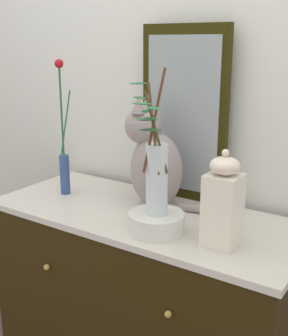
{
  "coord_description": "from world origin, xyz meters",
  "views": [
    {
      "loc": [
        0.89,
        -1.33,
        1.55
      ],
      "look_at": [
        0.0,
        0.0,
        1.08
      ],
      "focal_mm": 47.08,
      "sensor_mm": 36.0,
      "label": 1
    }
  ],
  "objects_px": {
    "mirror_leaning": "(184,115)",
    "jar_lidded_porcelain": "(223,203)",
    "vase_glass_clear": "(156,172)",
    "vase_slim_green": "(64,157)",
    "sideboard": "(144,313)",
    "cat_sitting": "(154,160)",
    "bowl_porcelain": "(157,222)"
  },
  "relations": [
    {
      "from": "sideboard",
      "to": "vase_glass_clear",
      "type": "relative_size",
      "value": 2.52
    },
    {
      "from": "bowl_porcelain",
      "to": "vase_glass_clear",
      "type": "height_order",
      "value": "vase_glass_clear"
    },
    {
      "from": "sideboard",
      "to": "cat_sitting",
      "type": "distance_m",
      "value": 0.65
    },
    {
      "from": "jar_lidded_porcelain",
      "to": "vase_slim_green",
      "type": "bearing_deg",
      "value": 173.52
    },
    {
      "from": "vase_slim_green",
      "to": "vase_glass_clear",
      "type": "height_order",
      "value": "vase_slim_green"
    },
    {
      "from": "mirror_leaning",
      "to": "vase_glass_clear",
      "type": "bearing_deg",
      "value": -74.77
    },
    {
      "from": "cat_sitting",
      "to": "jar_lidded_porcelain",
      "type": "distance_m",
      "value": 0.42
    },
    {
      "from": "sideboard",
      "to": "bowl_porcelain",
      "type": "relative_size",
      "value": 6.33
    },
    {
      "from": "sideboard",
      "to": "vase_glass_clear",
      "type": "height_order",
      "value": "vase_glass_clear"
    },
    {
      "from": "bowl_porcelain",
      "to": "jar_lidded_porcelain",
      "type": "relative_size",
      "value": 0.61
    },
    {
      "from": "mirror_leaning",
      "to": "jar_lidded_porcelain",
      "type": "xyz_separation_m",
      "value": [
        0.33,
        -0.33,
        -0.21
      ]
    },
    {
      "from": "sideboard",
      "to": "jar_lidded_porcelain",
      "type": "relative_size",
      "value": 3.84
    },
    {
      "from": "bowl_porcelain",
      "to": "jar_lidded_porcelain",
      "type": "distance_m",
      "value": 0.26
    },
    {
      "from": "mirror_leaning",
      "to": "cat_sitting",
      "type": "xyz_separation_m",
      "value": [
        -0.05,
        -0.15,
        -0.16
      ]
    },
    {
      "from": "mirror_leaning",
      "to": "cat_sitting",
      "type": "distance_m",
      "value": 0.23
    },
    {
      "from": "vase_glass_clear",
      "to": "bowl_porcelain",
      "type": "bearing_deg",
      "value": 54.14
    },
    {
      "from": "vase_glass_clear",
      "to": "mirror_leaning",
      "type": "bearing_deg",
      "value": 105.23
    },
    {
      "from": "sideboard",
      "to": "vase_slim_green",
      "type": "xyz_separation_m",
      "value": [
        -0.41,
        -0.01,
        0.62
      ]
    },
    {
      "from": "cat_sitting",
      "to": "jar_lidded_porcelain",
      "type": "xyz_separation_m",
      "value": [
        0.38,
        -0.18,
        -0.04
      ]
    },
    {
      "from": "vase_slim_green",
      "to": "jar_lidded_porcelain",
      "type": "distance_m",
      "value": 0.78
    },
    {
      "from": "vase_slim_green",
      "to": "mirror_leaning",
      "type": "bearing_deg",
      "value": 28.86
    },
    {
      "from": "cat_sitting",
      "to": "vase_glass_clear",
      "type": "height_order",
      "value": "vase_glass_clear"
    },
    {
      "from": "bowl_porcelain",
      "to": "jar_lidded_porcelain",
      "type": "height_order",
      "value": "jar_lidded_porcelain"
    },
    {
      "from": "vase_slim_green",
      "to": "bowl_porcelain",
      "type": "relative_size",
      "value": 2.93
    },
    {
      "from": "vase_glass_clear",
      "to": "jar_lidded_porcelain",
      "type": "bearing_deg",
      "value": 8.44
    },
    {
      "from": "cat_sitting",
      "to": "bowl_porcelain",
      "type": "xyz_separation_m",
      "value": [
        0.15,
        -0.21,
        -0.16
      ]
    },
    {
      "from": "cat_sitting",
      "to": "vase_slim_green",
      "type": "distance_m",
      "value": 0.41
    },
    {
      "from": "sideboard",
      "to": "mirror_leaning",
      "type": "height_order",
      "value": "mirror_leaning"
    },
    {
      "from": "mirror_leaning",
      "to": "jar_lidded_porcelain",
      "type": "relative_size",
      "value": 2.2
    },
    {
      "from": "cat_sitting",
      "to": "jar_lidded_porcelain",
      "type": "bearing_deg",
      "value": -25.48
    },
    {
      "from": "mirror_leaning",
      "to": "vase_glass_clear",
      "type": "relative_size",
      "value": 1.44
    },
    {
      "from": "cat_sitting",
      "to": "vase_slim_green",
      "type": "bearing_deg",
      "value": -167.02
    }
  ]
}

